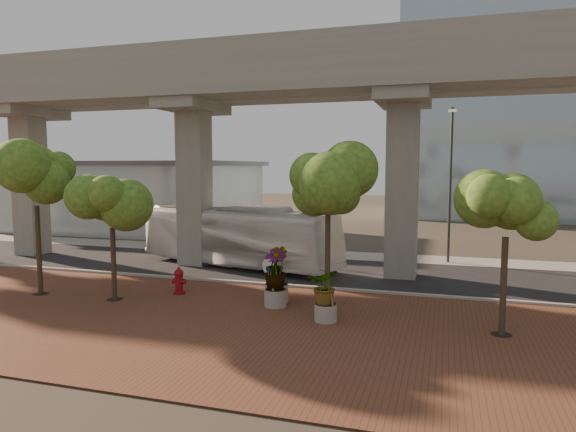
% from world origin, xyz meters
% --- Properties ---
extents(ground, '(160.00, 160.00, 0.00)m').
position_xyz_m(ground, '(0.00, 0.00, 0.00)').
color(ground, '#383328').
rests_on(ground, ground).
extents(brick_plaza, '(70.00, 13.00, 0.06)m').
position_xyz_m(brick_plaza, '(0.00, -8.00, 0.03)').
color(brick_plaza, brown).
rests_on(brick_plaza, ground).
extents(asphalt_road, '(90.00, 8.00, 0.04)m').
position_xyz_m(asphalt_road, '(0.00, 2.00, 0.02)').
color(asphalt_road, black).
rests_on(asphalt_road, ground).
extents(curb_strip, '(70.00, 0.25, 0.16)m').
position_xyz_m(curb_strip, '(0.00, -2.00, 0.08)').
color(curb_strip, '#99968E').
rests_on(curb_strip, ground).
extents(far_sidewalk, '(90.00, 3.00, 0.06)m').
position_xyz_m(far_sidewalk, '(0.00, 7.50, 0.03)').
color(far_sidewalk, '#99968E').
rests_on(far_sidewalk, ground).
extents(transit_viaduct, '(72.00, 5.60, 12.40)m').
position_xyz_m(transit_viaduct, '(0.00, 2.00, 7.29)').
color(transit_viaduct, gray).
rests_on(transit_viaduct, ground).
extents(station_pavilion, '(23.00, 13.00, 6.30)m').
position_xyz_m(station_pavilion, '(-20.00, 16.00, 3.22)').
color(station_pavilion, '#A9B9C1').
rests_on(station_pavilion, ground).
extents(transit_bus, '(12.98, 6.39, 3.53)m').
position_xyz_m(transit_bus, '(-3.35, 2.24, 1.76)').
color(transit_bus, silver).
rests_on(transit_bus, ground).
extents(fire_hydrant, '(0.61, 0.54, 1.21)m').
position_xyz_m(fire_hydrant, '(-3.33, -4.82, 0.64)').
color(fire_hydrant, maroon).
rests_on(fire_hydrant, ground).
extents(planter_front, '(1.86, 1.86, 2.05)m').
position_xyz_m(planter_front, '(4.00, -6.94, 1.30)').
color(planter_front, gray).
rests_on(planter_front, ground).
extents(planter_right, '(2.23, 2.23, 2.38)m').
position_xyz_m(planter_right, '(1.55, -5.55, 1.50)').
color(planter_right, gray).
rests_on(planter_right, ground).
extents(planter_left, '(2.24, 2.24, 2.47)m').
position_xyz_m(planter_left, '(1.39, -4.92, 1.56)').
color(planter_left, gray).
rests_on(planter_left, ground).
extents(street_tree_far_west, '(3.81, 3.81, 6.87)m').
position_xyz_m(street_tree_far_west, '(-9.32, -6.73, 5.18)').
color(street_tree_far_west, '#443627').
rests_on(street_tree_far_west, ground).
extents(street_tree_near_west, '(3.64, 3.64, 5.87)m').
position_xyz_m(street_tree_near_west, '(-5.50, -6.57, 4.25)').
color(street_tree_near_west, '#443627').
rests_on(street_tree_near_west, ground).
extents(street_tree_near_east, '(3.79, 3.79, 6.84)m').
position_xyz_m(street_tree_near_east, '(3.62, -5.00, 5.15)').
color(street_tree_near_east, '#443627').
rests_on(street_tree_near_east, ground).
extents(street_tree_far_east, '(3.31, 3.31, 5.87)m').
position_xyz_m(street_tree_far_east, '(10.15, -6.67, 4.40)').
color(street_tree_far_east, '#443627').
rests_on(street_tree_far_east, ground).
extents(streetlamp_west, '(0.42, 1.23, 8.46)m').
position_xyz_m(streetlamp_west, '(-7.66, 6.14, 4.94)').
color(streetlamp_west, '#28292D').
rests_on(streetlamp_west, ground).
extents(streetlamp_east, '(0.45, 1.33, 9.17)m').
position_xyz_m(streetlamp_east, '(8.42, 6.77, 5.35)').
color(streetlamp_east, '#2F2F34').
rests_on(streetlamp_east, ground).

